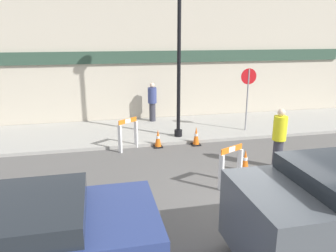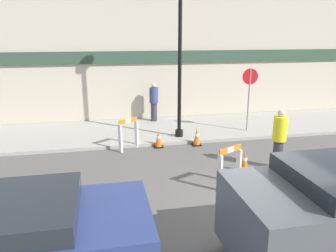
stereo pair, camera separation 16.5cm
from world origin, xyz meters
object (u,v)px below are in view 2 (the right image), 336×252
streetlamp_post (180,28)px  person_pedestrian (154,101)px  stop_sign (249,90)px  person_worker (279,137)px

streetlamp_post → person_pedestrian: (-0.55, 2.37, -2.94)m
stop_sign → streetlamp_post: bearing=8.1°
streetlamp_post → person_pedestrian: streetlamp_post is taller
stop_sign → person_worker: (-0.62, -3.40, -0.78)m
streetlamp_post → person_pedestrian: bearing=103.0°
stop_sign → person_worker: 3.55m
stop_sign → person_pedestrian: size_ratio=1.45×
streetlamp_post → person_worker: 4.88m
stop_sign → person_pedestrian: stop_sign is taller
streetlamp_post → stop_sign: streetlamp_post is taller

